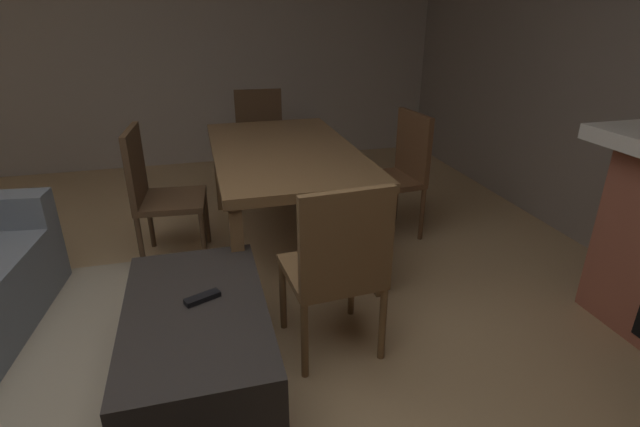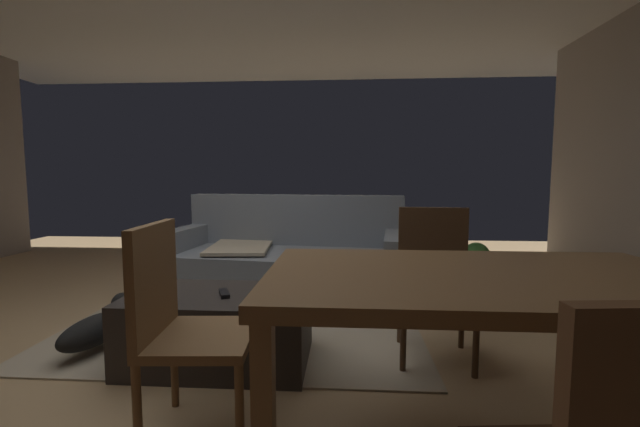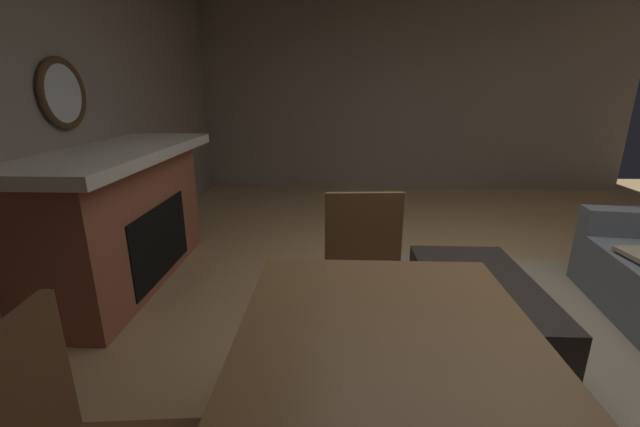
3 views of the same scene
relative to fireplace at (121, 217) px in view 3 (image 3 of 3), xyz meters
The scene contains 9 objects.
floor 2.76m from the fireplace, 78.70° to the left, with size 9.28×9.28×0.00m, color tan.
wall_left 4.35m from the fireplace, 141.54° to the left, with size 0.12×6.46×2.80m, color gray.
area_rug 3.32m from the fireplace, 76.61° to the left, with size 2.60×2.00×0.01m, color tan.
fireplace is the anchor object (origin of this frame).
round_wall_mirror 0.95m from the fireplace, 90.00° to the right, with size 0.50×0.05×0.50m.
ottoman_coffee_table 2.61m from the fireplace, 72.93° to the left, with size 1.07×0.62×0.43m, color #2D2826.
tv_remote 2.57m from the fireplace, 71.70° to the left, with size 0.05×0.16×0.02m, color black.
dining_chair_west 1.98m from the fireplace, 65.91° to the left, with size 0.47×0.47×0.93m.
small_dog 2.60m from the fireplace, 91.57° to the left, with size 0.31×0.58×0.28m.
Camera 3 is at (2.36, -1.01, 1.48)m, focal length 22.78 mm.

